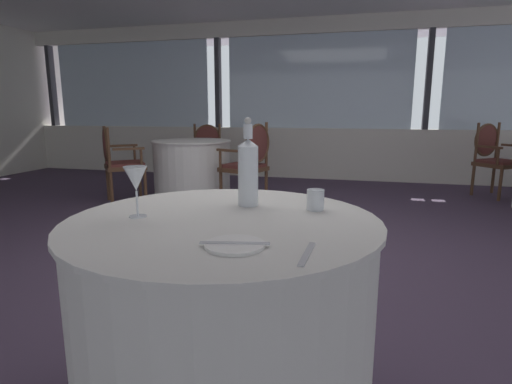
% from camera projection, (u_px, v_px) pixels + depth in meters
% --- Properties ---
extents(ground_plane, '(14.13, 14.13, 0.00)m').
position_uv_depth(ground_plane, '(257.00, 259.00, 3.18)').
color(ground_plane, '#47384C').
extents(window_wall_far, '(10.87, 0.14, 2.60)m').
position_uv_depth(window_wall_far, '(316.00, 116.00, 6.77)').
color(window_wall_far, silver).
rests_on(window_wall_far, ground_plane).
extents(foreground_table, '(1.15, 1.15, 0.75)m').
position_uv_depth(foreground_table, '(225.00, 313.00, 1.56)').
color(foreground_table, silver).
rests_on(foreground_table, ground_plane).
extents(side_plate, '(0.18, 0.18, 0.01)m').
position_uv_depth(side_plate, '(235.00, 245.00, 1.18)').
color(side_plate, white).
rests_on(side_plate, foreground_table).
extents(butter_knife, '(0.20, 0.06, 0.00)m').
position_uv_depth(butter_knife, '(235.00, 243.00, 1.18)').
color(butter_knife, silver).
rests_on(butter_knife, foreground_table).
extents(dinner_fork, '(0.03, 0.19, 0.00)m').
position_uv_depth(dinner_fork, '(307.00, 254.00, 1.11)').
color(dinner_fork, silver).
rests_on(dinner_fork, foreground_table).
extents(water_bottle, '(0.08, 0.08, 0.36)m').
position_uv_depth(water_bottle, '(248.00, 170.00, 1.67)').
color(water_bottle, white).
rests_on(water_bottle, foreground_table).
extents(wine_glass, '(0.09, 0.09, 0.19)m').
position_uv_depth(wine_glass, '(136.00, 180.00, 1.48)').
color(wine_glass, white).
rests_on(wine_glass, foreground_table).
extents(water_tumbler, '(0.07, 0.07, 0.08)m').
position_uv_depth(water_tumbler, '(315.00, 200.00, 1.61)').
color(water_tumbler, white).
rests_on(water_tumbler, foreground_table).
extents(dining_chair_0_0, '(0.66, 0.65, 0.98)m').
position_uv_depth(dining_chair_0_0, '(493.00, 154.00, 5.45)').
color(dining_chair_0_0, brown).
rests_on(dining_chair_0_0, ground_plane).
extents(background_table_1, '(1.05, 1.05, 0.75)m').
position_uv_depth(background_table_1, '(192.00, 168.00, 5.46)').
color(background_table_1, silver).
rests_on(background_table_1, ground_plane).
extents(dining_chair_1_0, '(0.59, 0.53, 0.93)m').
position_uv_depth(dining_chair_1_0, '(206.00, 149.00, 6.36)').
color(dining_chair_1_0, brown).
rests_on(dining_chair_1_0, ground_plane).
extents(dining_chair_1_1, '(0.65, 0.66, 0.95)m').
position_uv_depth(dining_chair_1_1, '(118.00, 158.00, 5.03)').
color(dining_chair_1_1, brown).
rests_on(dining_chair_1_1, ground_plane).
extents(dining_chair_1_2, '(0.59, 0.63, 1.00)m').
position_uv_depth(dining_chair_1_2, '(250.00, 158.00, 4.89)').
color(dining_chair_1_2, brown).
rests_on(dining_chair_1_2, ground_plane).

